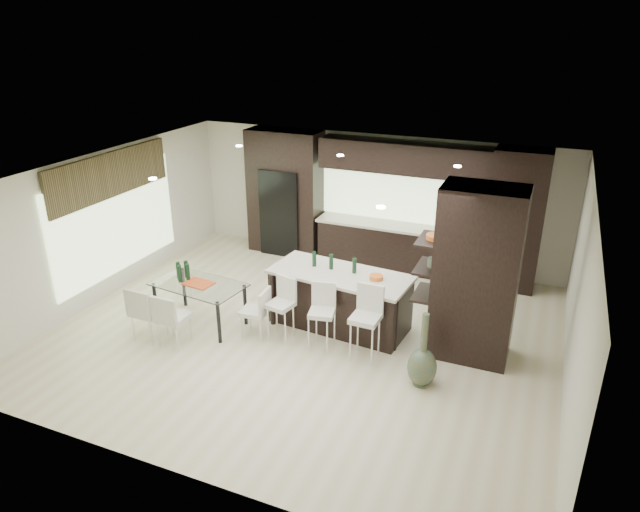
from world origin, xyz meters
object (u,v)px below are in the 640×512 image
at_px(chair_far, 149,314).
at_px(stool_left, 281,316).
at_px(stool_right, 365,331).
at_px(bench, 350,311).
at_px(chair_near, 174,321).
at_px(chair_end, 255,314).
at_px(dining_table, 200,304).
at_px(stool_mid, 322,324).
at_px(floor_vase, 423,350).
at_px(kitchen_island, 340,299).

bearing_deg(chair_far, stool_left, 23.72).
xyz_separation_m(stool_right, bench, (-0.57, 0.91, -0.22)).
height_order(stool_right, chair_near, stool_right).
xyz_separation_m(stool_left, chair_far, (-1.98, -0.81, 0.01)).
relative_size(stool_left, chair_end, 1.10).
bearing_deg(chair_end, chair_near, 120.67).
relative_size(stool_right, chair_end, 1.23).
height_order(stool_left, stool_right, stool_right).
bearing_deg(chair_near, dining_table, 90.75).
bearing_deg(stool_right, dining_table, -177.63).
bearing_deg(bench, stool_mid, -96.53).
relative_size(stool_mid, chair_near, 1.04).
bearing_deg(dining_table, chair_near, -83.03).
xyz_separation_m(stool_left, chair_near, (-1.50, -0.80, -0.01)).
xyz_separation_m(floor_vase, dining_table, (-3.91, 0.29, -0.20)).
xyz_separation_m(dining_table, chair_far, (-0.48, -0.75, 0.07)).
height_order(stool_right, chair_far, stool_right).
distance_m(stool_left, bench, 1.25).
distance_m(kitchen_island, stool_mid, 0.80).
bearing_deg(floor_vase, bench, 141.17).
bearing_deg(kitchen_island, chair_end, -138.38).
distance_m(stool_right, chair_near, 3.04).
height_order(floor_vase, chair_far, floor_vase).
bearing_deg(chair_far, kitchen_island, 32.21).
bearing_deg(stool_left, stool_right, 10.84).
bearing_deg(kitchen_island, chair_near, -138.95).
relative_size(dining_table, chair_far, 1.75).
height_order(stool_mid, stool_right, stool_right).
relative_size(stool_left, dining_table, 0.56).
distance_m(stool_right, bench, 1.10).
relative_size(stool_mid, floor_vase, 0.76).
distance_m(floor_vase, dining_table, 3.92).
relative_size(kitchen_island, chair_end, 3.02).
relative_size(floor_vase, chair_near, 1.36).
bearing_deg(chair_far, stool_mid, 18.12).
distance_m(kitchen_island, stool_right, 1.09).
distance_m(stool_mid, chair_near, 2.36).
height_order(bench, chair_near, chair_near).
bearing_deg(floor_vase, chair_end, 174.18).
bearing_deg(bench, stool_left, -131.38).
distance_m(chair_far, chair_end, 1.71).
height_order(stool_left, dining_table, stool_left).
bearing_deg(floor_vase, dining_table, 175.75).
distance_m(dining_table, chair_far, 0.89).
relative_size(stool_left, bench, 0.64).
xyz_separation_m(chair_near, chair_end, (1.06, 0.74, -0.03)).
bearing_deg(kitchen_island, stool_left, -126.77).
bearing_deg(chair_end, kitchen_island, -58.14).
bearing_deg(chair_near, chair_end, 35.73).
relative_size(kitchen_island, chair_far, 2.68).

